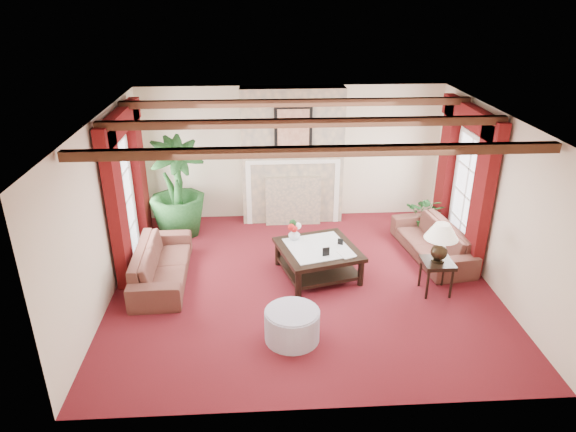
{
  "coord_description": "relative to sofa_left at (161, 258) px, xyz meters",
  "views": [
    {
      "loc": [
        -0.68,
        -7.17,
        4.39
      ],
      "look_at": [
        -0.22,
        0.4,
        1.02
      ],
      "focal_mm": 32.0,
      "sensor_mm": 36.0,
      "label": 1
    }
  ],
  "objects": [
    {
      "name": "sofa_right",
      "position": [
        4.66,
        0.55,
        -0.01
      ],
      "size": [
        2.13,
        1.11,
        0.77
      ],
      "primitive_type": "imported",
      "rotation": [
        0.0,
        0.0,
        -1.43
      ],
      "color": "#370F16",
      "rests_on": "ground"
    },
    {
      "name": "fireplace",
      "position": [
        2.29,
        2.3,
        2.3
      ],
      "size": [
        2.0,
        0.52,
        2.7
      ],
      "primitive_type": null,
      "color": "tan",
      "rests_on": "ground"
    },
    {
      "name": "curtains_left",
      "position": [
        -0.57,
        0.75,
        2.15
      ],
      "size": [
        0.2,
        2.4,
        2.55
      ],
      "primitive_type": null,
      "color": "#47090A",
      "rests_on": "ground"
    },
    {
      "name": "ceiling_beams",
      "position": [
        2.29,
        -0.25,
        2.24
      ],
      "size": [
        6.0,
        3.0,
        0.12
      ],
      "primitive_type": null,
      "color": "#3C2013",
      "rests_on": "ceiling"
    },
    {
      "name": "floor",
      "position": [
        2.29,
        -0.25,
        -0.4
      ],
      "size": [
        6.0,
        6.0,
        0.0
      ],
      "primitive_type": "plane",
      "color": "#4F0E13",
      "rests_on": "ground"
    },
    {
      "name": "table_lamp",
      "position": [
        4.33,
        -0.64,
        0.47
      ],
      "size": [
        0.51,
        0.51,
        0.65
      ],
      "primitive_type": null,
      "color": "black",
      "rests_on": "side_table"
    },
    {
      "name": "side_table",
      "position": [
        4.33,
        -0.64,
        -0.12
      ],
      "size": [
        0.52,
        0.52,
        0.55
      ],
      "primitive_type": null,
      "rotation": [
        0.0,
        0.0,
        -0.12
      ],
      "color": "black",
      "rests_on": "ground"
    },
    {
      "name": "french_door_left",
      "position": [
        -0.68,
        0.75,
        1.73
      ],
      "size": [
        0.1,
        1.1,
        2.16
      ],
      "primitive_type": null,
      "color": "white",
      "rests_on": "ground"
    },
    {
      "name": "flower_vase",
      "position": [
        2.18,
        0.34,
        0.2
      ],
      "size": [
        0.3,
        0.31,
        0.2
      ],
      "primitive_type": "imported",
      "rotation": [
        0.0,
        0.0,
        0.27
      ],
      "color": "silver",
      "rests_on": "coffee_table"
    },
    {
      "name": "small_plant",
      "position": [
        4.81,
        1.46,
        -0.08
      ],
      "size": [
        1.37,
        1.38,
        0.63
      ],
      "primitive_type": "imported",
      "rotation": [
        0.0,
        0.0,
        -0.47
      ],
      "color": "black",
      "rests_on": "ground"
    },
    {
      "name": "ceiling",
      "position": [
        2.29,
        -0.25,
        2.3
      ],
      "size": [
        6.0,
        6.0,
        0.0
      ],
      "primitive_type": "plane",
      "rotation": [
        3.14,
        0.0,
        0.0
      ],
      "color": "white",
      "rests_on": "floor"
    },
    {
      "name": "right_wall",
      "position": [
        5.29,
        -0.25,
        0.95
      ],
      "size": [
        0.02,
        5.5,
        2.7
      ],
      "primitive_type": "cube",
      "color": "beige",
      "rests_on": "ground"
    },
    {
      "name": "curtains_right",
      "position": [
        5.15,
        0.75,
        2.15
      ],
      "size": [
        0.2,
        2.4,
        2.55
      ],
      "primitive_type": null,
      "color": "#47090A",
      "rests_on": "ground"
    },
    {
      "name": "sofa_left",
      "position": [
        0.0,
        0.0,
        0.0
      ],
      "size": [
        2.07,
        0.71,
        0.8
      ],
      "primitive_type": "imported",
      "rotation": [
        0.0,
        0.0,
        1.6
      ],
      "color": "#370F16",
      "rests_on": "ground"
    },
    {
      "name": "french_door_right",
      "position": [
        5.26,
        0.75,
        1.73
      ],
      "size": [
        0.1,
        1.1,
        2.16
      ],
      "primitive_type": null,
      "color": "white",
      "rests_on": "ground"
    },
    {
      "name": "back_wall",
      "position": [
        2.29,
        2.5,
        0.95
      ],
      "size": [
        6.0,
        0.02,
        2.7
      ],
      "primitive_type": "cube",
      "color": "beige",
      "rests_on": "ground"
    },
    {
      "name": "book",
      "position": [
        2.87,
        -0.31,
        0.24
      ],
      "size": [
        0.22,
        0.16,
        0.29
      ],
      "primitive_type": "imported",
      "rotation": [
        0.0,
        0.0,
        0.35
      ],
      "color": "black",
      "rests_on": "coffee_table"
    },
    {
      "name": "coffee_table",
      "position": [
        2.56,
        0.01,
        -0.15
      ],
      "size": [
        1.49,
        1.49,
        0.5
      ],
      "primitive_type": null,
      "rotation": [
        0.0,
        0.0,
        0.26
      ],
      "color": "black",
      "rests_on": "ground"
    },
    {
      "name": "potted_palm",
      "position": [
        0.06,
        1.74,
        0.13
      ],
      "size": [
        2.64,
        2.77,
        1.06
      ],
      "primitive_type": "imported",
      "rotation": [
        0.0,
        0.0,
        0.5
      ],
      "color": "black",
      "rests_on": "ground"
    },
    {
      "name": "left_wall",
      "position": [
        -0.71,
        -0.25,
        0.95
      ],
      "size": [
        0.02,
        5.5,
        2.7
      ],
      "primitive_type": "cube",
      "color": "beige",
      "rests_on": "ground"
    },
    {
      "name": "photo_frame_b",
      "position": [
        2.93,
        0.08,
        0.16
      ],
      "size": [
        0.09,
        0.05,
        0.12
      ],
      "primitive_type": null,
      "rotation": [
        0.0,
        0.0,
        -0.43
      ],
      "color": "black",
      "rests_on": "coffee_table"
    },
    {
      "name": "ottoman",
      "position": [
        2.01,
        -1.69,
        -0.18
      ],
      "size": [
        0.75,
        0.75,
        0.44
      ],
      "primitive_type": "cylinder",
      "color": "#A09AAF",
      "rests_on": "ground"
    },
    {
      "name": "photo_frame_a",
      "position": [
        2.64,
        -0.29,
        0.18
      ],
      "size": [
        0.12,
        0.05,
        0.15
      ],
      "primitive_type": null,
      "rotation": [
        0.0,
        0.0,
        0.23
      ],
      "color": "black",
      "rests_on": "coffee_table"
    }
  ]
}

